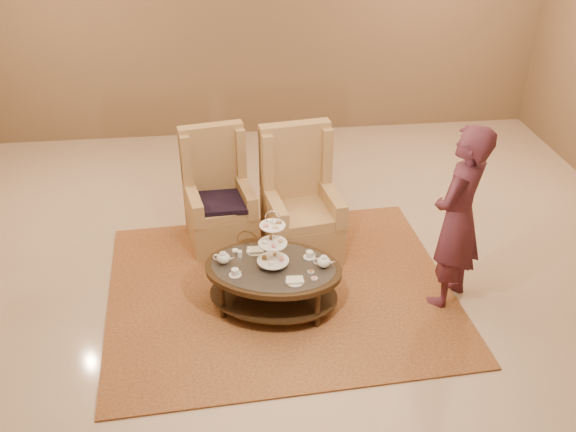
{
  "coord_description": "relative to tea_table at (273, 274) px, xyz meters",
  "views": [
    {
      "loc": [
        -0.6,
        -4.73,
        3.77
      ],
      "look_at": [
        -0.01,
        0.2,
        0.8
      ],
      "focal_mm": 40.0,
      "sensor_mm": 36.0,
      "label": 1
    }
  ],
  "objects": [
    {
      "name": "ground",
      "position": [
        0.18,
        0.08,
        -0.38
      ],
      "size": [
        8.0,
        8.0,
        0.0
      ],
      "primitive_type": "plane",
      "color": "#CAB096",
      "rests_on": "ground"
    },
    {
      "name": "ceiling",
      "position": [
        0.18,
        0.08,
        -0.38
      ],
      "size": [
        8.0,
        8.0,
        0.02
      ],
      "primitive_type": "cube",
      "color": "white",
      "rests_on": "ground"
    },
    {
      "name": "wall_back",
      "position": [
        0.18,
        4.08,
        1.37
      ],
      "size": [
        8.0,
        0.04,
        3.5
      ],
      "primitive_type": "cube",
      "color": "#806345",
      "rests_on": "ground"
    },
    {
      "name": "rug",
      "position": [
        0.09,
        0.23,
        -0.37
      ],
      "size": [
        3.36,
        2.85,
        0.02
      ],
      "rotation": [
        0.0,
        0.0,
        0.05
      ],
      "color": "#A36E3A",
      "rests_on": "ground"
    },
    {
      "name": "tea_table",
      "position": [
        0.0,
        0.0,
        0.0
      ],
      "size": [
        1.41,
        1.14,
        1.03
      ],
      "rotation": [
        0.0,
        0.0,
        -0.26
      ],
      "color": "black",
      "rests_on": "ground"
    },
    {
      "name": "armchair_left",
      "position": [
        -0.45,
        1.26,
        0.04
      ],
      "size": [
        0.77,
        0.79,
        1.23
      ],
      "rotation": [
        0.0,
        0.0,
        0.18
      ],
      "color": "tan",
      "rests_on": "ground"
    },
    {
      "name": "armchair_right",
      "position": [
        0.37,
        0.97,
        0.07
      ],
      "size": [
        0.81,
        0.83,
        1.32
      ],
      "rotation": [
        0.0,
        0.0,
        0.14
      ],
      "color": "tan",
      "rests_on": "ground"
    },
    {
      "name": "person",
      "position": [
        1.62,
        -0.06,
        0.5
      ],
      "size": [
        0.75,
        0.75,
        1.76
      ],
      "rotation": [
        0.0,
        0.0,
        3.92
      ],
      "color": "#512230",
      "rests_on": "ground"
    }
  ]
}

